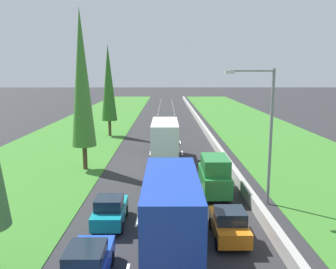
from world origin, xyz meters
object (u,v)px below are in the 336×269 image
(blue_sedan_left_lane, at_px, (87,265))
(poplar_tree_third, at_px, (109,83))
(blue_box_truck_centre_lane, at_px, (171,211))
(white_box_truck_centre_lane, at_px, (165,140))
(green_van_right_lane, at_px, (215,175))
(street_light_mast, at_px, (266,127))
(poplar_tree_second, at_px, (82,79))
(white_hatchback_centre_lane, at_px, (165,136))
(teal_hatchback_left_lane, at_px, (110,211))
(orange_hatchback_right_lane, at_px, (229,224))
(green_hatchback_centre_lane, at_px, (166,181))

(blue_sedan_left_lane, distance_m, poplar_tree_third, 36.04)
(blue_sedan_left_lane, xyz_separation_m, poplar_tree_third, (-4.50, 35.16, 6.49))
(blue_box_truck_centre_lane, height_order, blue_sedan_left_lane, blue_box_truck_centre_lane)
(white_box_truck_centre_lane, bearing_deg, green_van_right_lane, -68.79)
(blue_sedan_left_lane, bearing_deg, street_light_mast, 42.78)
(white_box_truck_centre_lane, distance_m, poplar_tree_second, 9.78)
(green_van_right_lane, bearing_deg, blue_box_truck_centre_lane, -110.74)
(blue_sedan_left_lane, distance_m, white_hatchback_centre_lane, 30.69)
(white_hatchback_centre_lane, height_order, poplar_tree_second, poplar_tree_second)
(street_light_mast, bearing_deg, poplar_tree_third, 118.79)
(blue_sedan_left_lane, xyz_separation_m, street_light_mast, (9.83, 9.09, 4.42))
(teal_hatchback_left_lane, bearing_deg, white_hatchback_centre_lane, 82.73)
(orange_hatchback_right_lane, xyz_separation_m, blue_sedan_left_lane, (-6.66, -3.98, -0.02))
(white_hatchback_centre_lane, height_order, green_van_right_lane, green_van_right_lane)
(green_hatchback_centre_lane, bearing_deg, blue_box_truck_centre_lane, -88.55)
(orange_hatchback_right_lane, height_order, green_hatchback_centre_lane, same)
(orange_hatchback_right_lane, bearing_deg, teal_hatchback_left_lane, 164.21)
(blue_box_truck_centre_lane, xyz_separation_m, white_box_truck_centre_lane, (-0.35, 17.94, 0.00))
(blue_sedan_left_lane, height_order, white_hatchback_centre_lane, white_hatchback_centre_lane)
(poplar_tree_second, bearing_deg, teal_hatchback_left_lane, -71.00)
(poplar_tree_second, bearing_deg, green_van_right_lane, -31.96)
(blue_sedan_left_lane, xyz_separation_m, poplar_tree_second, (-4.06, 17.86, 7.39))
(green_hatchback_centre_lane, xyz_separation_m, green_van_right_lane, (3.49, -0.46, 0.56))
(white_hatchback_centre_lane, xyz_separation_m, poplar_tree_second, (-7.29, -12.67, 7.37))
(green_van_right_lane, bearing_deg, green_hatchback_centre_lane, 172.52)
(white_box_truck_centre_lane, relative_size, poplar_tree_second, 0.66)
(green_hatchback_centre_lane, xyz_separation_m, poplar_tree_third, (-7.84, 23.64, 6.46))
(green_hatchback_centre_lane, height_order, street_light_mast, street_light_mast)
(green_van_right_lane, bearing_deg, poplar_tree_third, 115.18)
(white_box_truck_centre_lane, height_order, green_van_right_lane, white_box_truck_centre_lane)
(poplar_tree_third, height_order, street_light_mast, poplar_tree_third)
(poplar_tree_second, relative_size, poplar_tree_third, 1.14)
(white_box_truck_centre_lane, bearing_deg, street_light_mast, -59.64)
(blue_box_truck_centre_lane, height_order, teal_hatchback_left_lane, blue_box_truck_centre_lane)
(teal_hatchback_left_lane, bearing_deg, blue_sedan_left_lane, -90.75)
(blue_box_truck_centre_lane, relative_size, poplar_tree_second, 0.66)
(blue_box_truck_centre_lane, distance_m, blue_sedan_left_lane, 4.54)
(teal_hatchback_left_lane, distance_m, green_van_right_lane, 8.55)
(green_van_right_lane, relative_size, poplar_tree_second, 0.34)
(orange_hatchback_right_lane, distance_m, blue_sedan_left_lane, 7.76)
(green_hatchback_centre_lane, xyz_separation_m, white_box_truck_centre_lane, (-0.12, 8.87, 1.35))
(white_box_truck_centre_lane, xyz_separation_m, green_van_right_lane, (3.62, -9.33, -0.78))
(orange_hatchback_right_lane, relative_size, poplar_tree_second, 0.27)
(blue_box_truck_centre_lane, relative_size, orange_hatchback_right_lane, 2.41)
(white_hatchback_centre_lane, distance_m, green_van_right_lane, 19.80)
(white_box_truck_centre_lane, height_order, white_hatchback_centre_lane, white_box_truck_centre_lane)
(blue_box_truck_centre_lane, bearing_deg, poplar_tree_second, 116.33)
(white_box_truck_centre_lane, relative_size, green_van_right_lane, 1.92)
(green_van_right_lane, bearing_deg, teal_hatchback_left_lane, -142.31)
(green_hatchback_centre_lane, distance_m, poplar_tree_second, 12.21)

